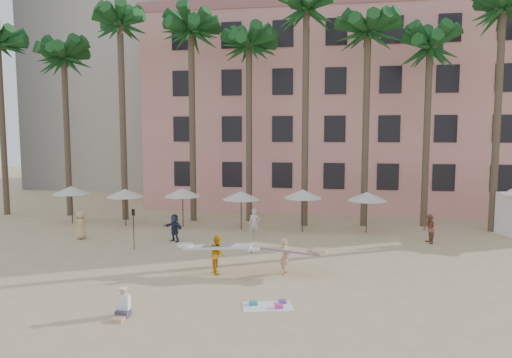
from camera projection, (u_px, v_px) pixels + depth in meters
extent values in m
plane|color=#D1B789|center=(204.00, 298.00, 17.45)|extent=(120.00, 120.00, 0.00)
cube|color=#F9A297|center=(357.00, 114.00, 41.06)|extent=(35.00, 14.00, 16.00)
cylinder|color=brown|center=(3.00, 130.00, 34.71)|extent=(0.44, 0.44, 13.00)
cylinder|color=brown|center=(67.00, 137.00, 34.45)|extent=(0.44, 0.44, 12.00)
cylinder|color=brown|center=(123.00, 123.00, 32.57)|extent=(0.44, 0.44, 14.00)
cylinder|color=brown|center=(192.00, 126.00, 32.29)|extent=(0.44, 0.44, 13.50)
cylinder|color=brown|center=(249.00, 134.00, 32.20)|extent=(0.44, 0.44, 12.50)
cylinder|color=brown|center=(305.00, 119.00, 30.48)|extent=(0.44, 0.44, 14.50)
cylinder|color=brown|center=(366.00, 130.00, 30.41)|extent=(0.44, 0.44, 13.00)
cylinder|color=brown|center=(427.00, 137.00, 30.31)|extent=(0.44, 0.44, 12.00)
cylinder|color=brown|center=(497.00, 122.00, 28.59)|extent=(0.44, 0.44, 14.00)
cylinder|color=#332B23|center=(72.00, 206.00, 31.67)|extent=(0.07, 0.07, 2.50)
cone|color=silver|center=(71.00, 190.00, 31.56)|extent=(2.50, 2.50, 0.55)
cylinder|color=#332B23|center=(125.00, 208.00, 30.94)|extent=(0.07, 0.07, 2.40)
cone|color=silver|center=(125.00, 193.00, 30.83)|extent=(2.50, 2.50, 0.55)
cylinder|color=#332B23|center=(183.00, 209.00, 30.49)|extent=(0.07, 0.07, 2.50)
cone|color=silver|center=(183.00, 192.00, 30.38)|extent=(2.50, 2.50, 0.55)
cylinder|color=#332B23|center=(241.00, 211.00, 29.76)|extent=(0.07, 0.07, 2.40)
cone|color=silver|center=(241.00, 195.00, 29.65)|extent=(2.50, 2.50, 0.55)
cylinder|color=#332B23|center=(303.00, 212.00, 29.01)|extent=(0.07, 0.07, 2.60)
cone|color=silver|center=(303.00, 194.00, 28.90)|extent=(2.50, 2.50, 0.55)
cylinder|color=#332B23|center=(367.00, 214.00, 28.58)|extent=(0.07, 0.07, 2.50)
cone|color=silver|center=(367.00, 196.00, 28.47)|extent=(2.50, 2.50, 0.55)
cube|color=white|center=(267.00, 306.00, 16.57)|extent=(1.99, 1.40, 0.02)
cube|color=teal|center=(253.00, 303.00, 16.73)|extent=(0.35, 0.31, 0.10)
cube|color=#DB3C9A|center=(279.00, 306.00, 16.40)|extent=(0.32, 0.28, 0.12)
cube|color=#6943A3|center=(283.00, 301.00, 16.92)|extent=(0.32, 0.35, 0.08)
imported|color=tan|center=(285.00, 256.00, 20.38)|extent=(0.43, 0.62, 1.61)
cube|color=tan|center=(285.00, 249.00, 20.35)|extent=(3.05, 0.78, 0.37)
imported|color=orange|center=(218.00, 254.00, 20.50)|extent=(0.93, 1.03, 1.72)
cube|color=silver|center=(218.00, 247.00, 20.46)|extent=(3.13, 0.86, 0.32)
imported|color=tan|center=(80.00, 225.00, 27.04)|extent=(0.90, 0.99, 1.69)
imported|color=brown|center=(429.00, 229.00, 25.99)|extent=(0.74, 0.90, 1.68)
imported|color=#2B2F4C|center=(174.00, 228.00, 26.45)|extent=(1.54, 1.16, 1.62)
imported|color=beige|center=(254.00, 224.00, 27.13)|extent=(0.68, 0.46, 1.81)
cylinder|color=black|center=(134.00, 231.00, 24.55)|extent=(0.04, 0.04, 2.10)
cube|color=black|center=(133.00, 212.00, 24.44)|extent=(0.18, 0.03, 0.35)
cube|color=#3F3F4C|center=(123.00, 313.00, 15.68)|extent=(0.44, 0.41, 0.24)
cube|color=tan|center=(119.00, 319.00, 15.35)|extent=(0.39, 0.44, 0.12)
cube|color=white|center=(123.00, 302.00, 15.69)|extent=(0.43, 0.26, 0.54)
sphere|color=tan|center=(123.00, 291.00, 15.65)|extent=(0.24, 0.24, 0.24)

